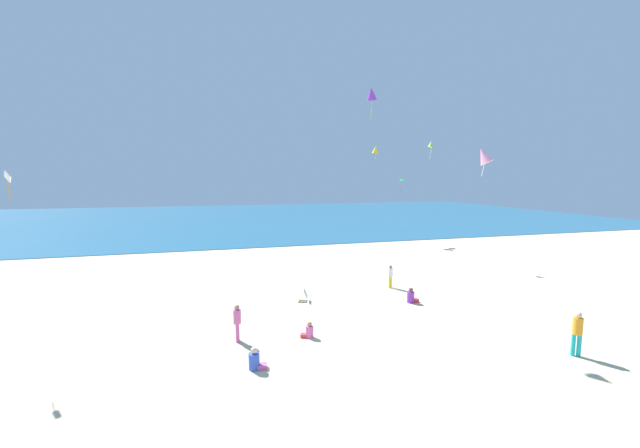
% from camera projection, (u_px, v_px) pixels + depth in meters
% --- Properties ---
extents(ground_plane, '(120.00, 120.00, 0.00)m').
position_uv_depth(ground_plane, '(309.00, 291.00, 22.78)').
color(ground_plane, beige).
extents(ocean_water, '(120.00, 60.00, 0.05)m').
position_uv_depth(ocean_water, '(248.00, 217.00, 65.74)').
color(ocean_water, '#236084').
rests_on(ocean_water, ground_plane).
extents(beach_chair_mid_beach, '(0.75, 0.72, 0.66)m').
position_uv_depth(beach_chair_mid_beach, '(303.00, 295.00, 20.85)').
color(beach_chair_mid_beach, white).
rests_on(beach_chair_mid_beach, ground_plane).
extents(person_0, '(0.68, 0.43, 0.81)m').
position_uv_depth(person_0, '(255.00, 361.00, 13.37)').
color(person_0, blue).
rests_on(person_0, ground_plane).
extents(person_1, '(0.36, 0.36, 1.56)m').
position_uv_depth(person_1, '(237.00, 320.00, 15.58)').
color(person_1, '#D8599E').
rests_on(person_1, ground_plane).
extents(person_2, '(0.47, 0.47, 1.73)m').
position_uv_depth(person_2, '(577.00, 331.00, 14.29)').
color(person_2, '#19ADB2').
rests_on(person_2, ground_plane).
extents(person_3, '(0.38, 0.38, 1.41)m').
position_uv_depth(person_3, '(390.00, 275.00, 23.30)').
color(person_3, yellow).
rests_on(person_3, ground_plane).
extents(person_4, '(0.62, 0.47, 0.69)m').
position_uv_depth(person_4, '(309.00, 332.00, 16.04)').
color(person_4, '#D8599E').
rests_on(person_4, ground_plane).
extents(person_5, '(0.69, 0.44, 0.83)m').
position_uv_depth(person_5, '(411.00, 297.00, 20.57)').
color(person_5, purple).
rests_on(person_5, ground_plane).
extents(kite_lime, '(0.59, 0.53, 1.53)m').
position_uv_depth(kite_lime, '(431.00, 144.00, 30.81)').
color(kite_lime, '#99DB33').
extents(kite_yellow, '(1.06, 1.10, 1.91)m').
position_uv_depth(kite_yellow, '(376.00, 149.00, 40.70)').
color(kite_yellow, yellow).
extents(kite_purple, '(0.77, 0.81, 1.52)m').
position_uv_depth(kite_purple, '(371.00, 94.00, 18.40)').
color(kite_purple, purple).
extents(kite_green, '(0.91, 0.88, 1.54)m').
position_uv_depth(kite_green, '(401.00, 180.00, 39.76)').
color(kite_green, green).
extents(kite_pink, '(1.05, 1.04, 1.43)m').
position_uv_depth(kite_pink, '(484.00, 156.00, 17.57)').
color(kite_pink, pink).
extents(kite_white, '(0.39, 0.37, 1.12)m').
position_uv_depth(kite_white, '(8.00, 178.00, 14.44)').
color(kite_white, white).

